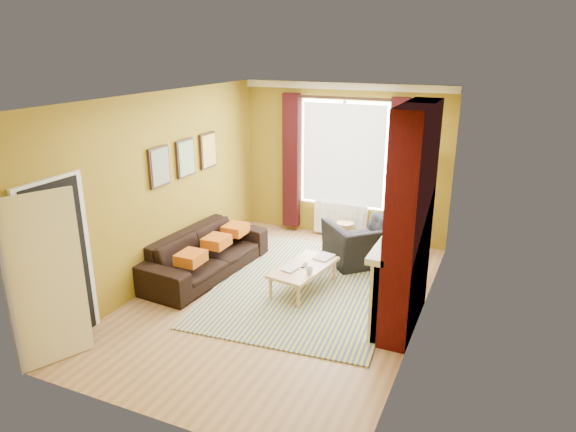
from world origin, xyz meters
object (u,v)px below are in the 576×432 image
(wicker_stool, at_px, (345,233))
(floor_lamp, at_px, (428,174))
(sofa, at_px, (205,253))
(armchair, at_px, (363,243))
(coffee_table, at_px, (304,269))

(wicker_stool, relative_size, floor_lamp, 0.21)
(sofa, height_order, floor_lamp, floor_lamp)
(sofa, distance_m, armchair, 2.53)
(sofa, distance_m, wicker_stool, 2.65)
(armchair, xyz_separation_m, wicker_stool, (-0.54, 0.77, -0.16))
(sofa, relative_size, wicker_stool, 5.99)
(coffee_table, relative_size, wicker_stool, 3.18)
(sofa, distance_m, floor_lamp, 3.81)
(coffee_table, xyz_separation_m, wicker_stool, (-0.03, 2.04, -0.15))
(armchair, distance_m, floor_lamp, 1.56)
(coffee_table, bearing_deg, wicker_stool, 100.10)
(wicker_stool, bearing_deg, armchair, -54.79)
(coffee_table, distance_m, wicker_stool, 2.04)
(sofa, height_order, coffee_table, sofa)
(armchair, relative_size, wicker_stool, 2.82)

